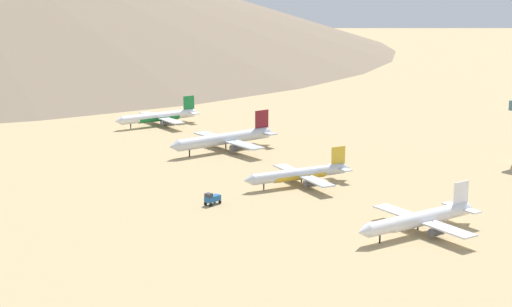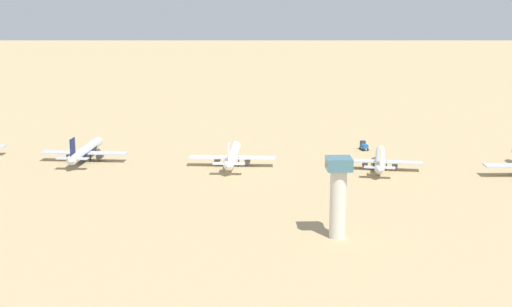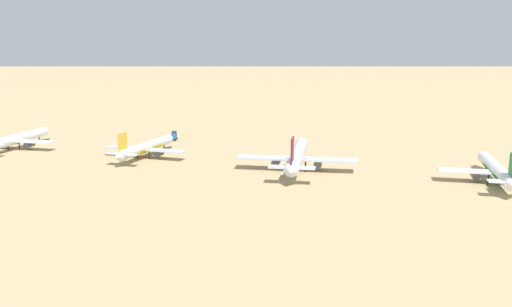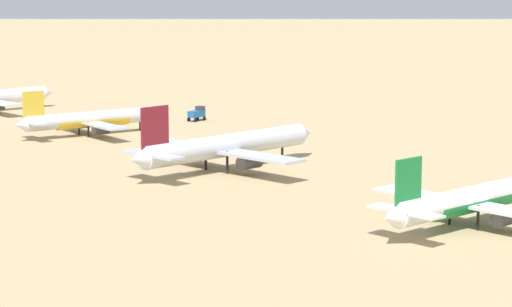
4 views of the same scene
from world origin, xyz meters
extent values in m
cylinder|color=white|center=(-32.29, -178.84, 4.35)|extent=(37.44, 7.03, 3.93)
cone|color=white|center=(-52.29, -177.16, 4.35)|extent=(3.18, 3.77, 3.54)
cube|color=#197A38|center=(-48.58, -177.47, 8.95)|extent=(5.70, 0.84, 7.24)
cube|color=silver|center=(-49.19, -177.42, 4.74)|extent=(4.34, 12.65, 0.37)
cube|color=silver|center=(-33.83, -178.71, 3.66)|extent=(8.10, 35.49, 0.47)
cylinder|color=#4C4C54|center=(-32.49, -172.59, 2.23)|extent=(4.53, 2.73, 2.38)
cylinder|color=#4C4C54|center=(-33.53, -184.96, 2.23)|extent=(4.53, 2.73, 2.38)
cylinder|color=black|center=(-34.64, -175.94, 1.98)|extent=(0.46, 0.46, 3.95)
cylinder|color=black|center=(-35.09, -181.30, 1.98)|extent=(0.46, 0.46, 3.95)
cylinder|color=#197A38|center=(-32.29, -178.84, 4.05)|extent=(20.74, 5.64, 3.94)
cylinder|color=silver|center=(-23.39, -116.41, 5.05)|extent=(43.37, 5.92, 4.56)
cone|color=silver|center=(0.15, -117.14, 5.05)|extent=(3.98, 4.59, 4.47)
cone|color=silver|center=(-46.68, -115.68, 5.05)|extent=(3.49, 4.21, 4.11)
cube|color=maroon|center=(-42.36, -115.81, 10.39)|extent=(6.62, 0.63, 8.41)
cube|color=#B6BBC5|center=(-43.08, -115.79, 5.50)|extent=(4.29, 14.53, 0.43)
cube|color=#B6BBC5|center=(-25.19, -116.35, 4.25)|extent=(7.28, 41.01, 0.54)
cylinder|color=#4C4C54|center=(-24.00, -109.18, 2.59)|extent=(5.13, 2.92, 2.76)
cylinder|color=#4C4C54|center=(-24.45, -123.59, 2.59)|extent=(5.13, 2.92, 2.76)
cylinder|color=black|center=(-6.96, -116.92, 2.29)|extent=(0.53, 0.53, 4.59)
cylinder|color=black|center=(-26.29, -113.19, 2.29)|extent=(0.53, 0.53, 4.59)
cylinder|color=black|center=(-26.48, -119.44, 2.29)|extent=(0.53, 0.53, 4.59)
cylinder|color=silver|center=(-11.04, -58.32, 4.10)|extent=(35.17, 10.94, 3.71)
cone|color=silver|center=(7.69, -62.30, 4.10)|extent=(3.81, 4.21, 3.64)
cone|color=silver|center=(-29.58, -54.39, 4.10)|extent=(3.37, 3.84, 3.34)
cube|color=gold|center=(-26.14, -55.12, 8.45)|extent=(5.33, 1.45, 6.84)
cube|color=#B6BBC5|center=(-26.71, -55.00, 4.47)|extent=(5.49, 12.12, 0.35)
cube|color=#B6BBC5|center=(-12.47, -58.02, 3.45)|extent=(11.68, 33.50, 0.44)
cylinder|color=#4C4C54|center=(-10.49, -52.45, 2.11)|extent=(4.48, 3.05, 2.25)
cylinder|color=#4C4C54|center=(-12.93, -63.92, 2.11)|extent=(4.48, 3.05, 2.25)
cylinder|color=black|center=(2.03, -61.10, 1.87)|extent=(0.43, 0.43, 3.73)
cylinder|color=black|center=(-12.90, -55.33, 1.87)|extent=(0.43, 0.43, 3.73)
cylinder|color=black|center=(-13.96, -60.30, 1.87)|extent=(0.43, 0.43, 3.73)
cylinder|color=gold|center=(-11.04, -58.32, 3.82)|extent=(19.69, 7.66, 3.72)
cone|color=white|center=(17.94, -1.71, 4.31)|extent=(3.64, 4.12, 3.83)
cylinder|color=black|center=(11.89, -1.12, 1.96)|extent=(0.45, 0.45, 3.92)
cube|color=#1E5999|center=(24.77, -58.45, 1.95)|extent=(5.50, 3.09, 1.70)
cube|color=#333338|center=(26.45, -58.18, 3.35)|extent=(2.10, 2.33, 1.10)
cylinder|color=black|center=(26.54, -57.01, 0.55)|extent=(1.14, 0.52, 1.10)
cylinder|color=black|center=(26.90, -59.28, 0.55)|extent=(1.14, 0.52, 1.10)
cylinder|color=black|center=(22.64, -57.63, 0.55)|extent=(1.14, 0.52, 1.10)
cylinder|color=black|center=(23.00, -59.90, 0.55)|extent=(1.14, 0.52, 1.10)
camera|label=1|loc=(166.83, 136.90, 70.98)|focal=57.06mm
camera|label=2|loc=(-307.32, 3.79, 72.40)|focal=54.12mm
camera|label=3|loc=(-194.40, -124.53, 42.27)|focal=35.75mm
camera|label=4|loc=(-176.37, -264.07, 38.50)|focal=74.88mm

